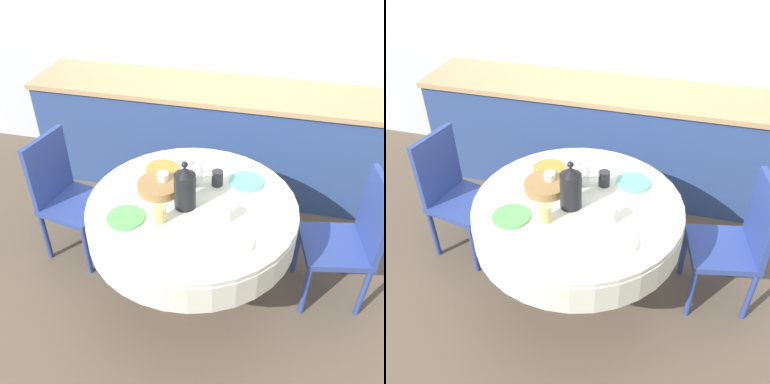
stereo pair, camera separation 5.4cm
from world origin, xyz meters
TOP-DOWN VIEW (x-y plane):
  - ground_plane at (0.00, 0.00)m, footprint 12.00×12.00m
  - wall_back at (0.00, 1.61)m, footprint 7.00×0.05m
  - kitchen_counter at (0.00, 1.28)m, footprint 3.24×0.64m
  - dining_table at (0.00, 0.00)m, footprint 1.24×1.24m
  - chair_left at (0.95, 0.19)m, footprint 0.47×0.47m
  - chair_right at (-0.95, 0.19)m, footprint 0.47×0.47m
  - plate_near_left at (-0.33, -0.22)m, footprint 0.21×0.21m
  - cup_near_left at (-0.13, -0.20)m, footprint 0.07×0.07m
  - plate_near_right at (0.29, -0.27)m, footprint 0.21×0.21m
  - cup_near_right at (0.21, -0.10)m, footprint 0.07×0.07m
  - plate_far_left at (-0.27, 0.29)m, footprint 0.21×0.21m
  - cup_far_left at (-0.21, 0.11)m, footprint 0.07×0.07m
  - plate_far_right at (0.28, 0.28)m, footprint 0.21×0.21m
  - cup_far_right at (0.11, 0.21)m, footprint 0.07×0.07m
  - coffee_carafe at (-0.03, -0.04)m, footprint 0.12×0.12m
  - teapot at (-0.04, 0.17)m, footprint 0.20×0.15m
  - bread_basket at (-0.22, 0.08)m, footprint 0.27×0.27m

SIDE VIEW (x-z plane):
  - ground_plane at x=0.00m, z-range 0.00..0.00m
  - kitchen_counter at x=0.00m, z-range 0.00..0.90m
  - chair_left at x=0.95m, z-range 0.04..0.96m
  - chair_right at x=-0.95m, z-range 0.04..0.96m
  - dining_table at x=0.00m, z-range 0.24..0.98m
  - plate_near_left at x=-0.33m, z-range 0.73..0.75m
  - plate_near_right at x=0.29m, z-range 0.73..0.75m
  - plate_far_left at x=-0.27m, z-range 0.73..0.75m
  - plate_far_right at x=0.28m, z-range 0.73..0.75m
  - bread_basket at x=-0.22m, z-range 0.73..0.79m
  - cup_near_left at x=-0.13m, z-range 0.73..0.83m
  - cup_near_right at x=0.21m, z-range 0.73..0.83m
  - cup_far_left at x=-0.21m, z-range 0.73..0.83m
  - cup_far_right at x=0.11m, z-range 0.73..0.83m
  - teapot at x=-0.04m, z-range 0.72..0.92m
  - coffee_carafe at x=-0.03m, z-range 0.71..1.02m
  - wall_back at x=0.00m, z-range 0.00..2.60m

